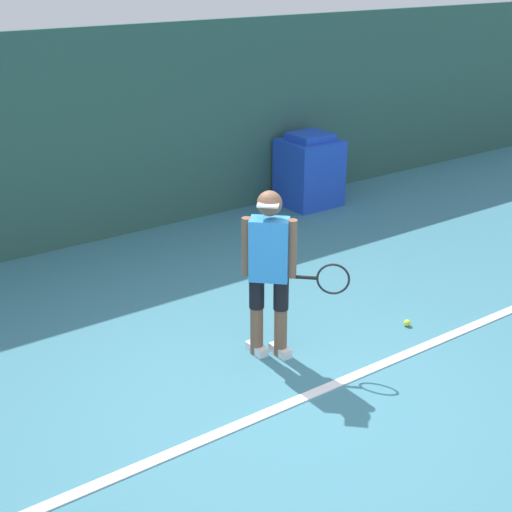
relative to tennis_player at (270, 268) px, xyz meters
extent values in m
plane|color=teal|center=(-0.23, -0.60, -0.87)|extent=(24.00, 24.00, 0.00)
cube|color=#2D564C|center=(-0.23, 3.60, 0.45)|extent=(24.00, 0.10, 2.64)
cube|color=white|center=(-0.23, -0.75, -0.87)|extent=(21.60, 0.10, 0.01)
cylinder|color=brown|center=(-0.09, 0.08, -0.64)|extent=(0.12, 0.12, 0.47)
cylinder|color=black|center=(-0.09, 0.08, -0.25)|extent=(0.14, 0.14, 0.29)
cube|color=white|center=(-0.09, 0.08, -0.83)|extent=(0.10, 0.24, 0.08)
cylinder|color=brown|center=(0.07, -0.07, -0.64)|extent=(0.12, 0.12, 0.47)
cylinder|color=black|center=(0.07, -0.07, -0.25)|extent=(0.14, 0.14, 0.29)
cube|color=white|center=(0.07, -0.07, -0.83)|extent=(0.10, 0.24, 0.08)
cube|color=#338CE0|center=(-0.01, 0.01, 0.17)|extent=(0.39, 0.38, 0.56)
sphere|color=brown|center=(-0.01, 0.01, 0.60)|extent=(0.22, 0.22, 0.22)
cube|color=white|center=(-0.08, -0.06, 0.62)|extent=(0.21, 0.21, 0.02)
cylinder|color=brown|center=(-0.15, 0.14, 0.19)|extent=(0.09, 0.09, 0.53)
cylinder|color=brown|center=(0.14, -0.13, 0.19)|extent=(0.09, 0.09, 0.53)
cylinder|color=black|center=(0.22, -0.20, -0.08)|extent=(0.19, 0.18, 0.03)
torus|color=black|center=(0.41, -0.38, -0.08)|extent=(0.23, 0.22, 0.30)
sphere|color=#D1E533|center=(1.43, -0.36, -0.84)|extent=(0.07, 0.07, 0.07)
cube|color=blue|center=(2.99, 3.13, -0.39)|extent=(0.78, 0.74, 0.96)
cube|color=blue|center=(2.99, 3.13, 0.14)|extent=(0.55, 0.52, 0.10)
cylinder|color=white|center=(2.42, 3.30, -0.75)|extent=(0.09, 0.09, 0.24)
cylinder|color=black|center=(2.42, 3.30, -0.62)|extent=(0.05, 0.05, 0.02)
camera|label=1|loc=(-3.39, -4.61, 2.55)|focal=50.00mm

